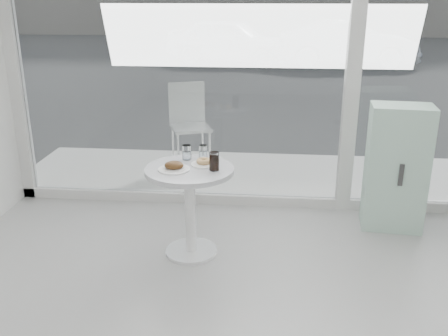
# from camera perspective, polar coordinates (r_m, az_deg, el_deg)

# --- Properties ---
(room_shell) EXTENTS (6.00, 6.00, 6.00)m
(room_shell) POSITION_cam_1_polar(r_m,az_deg,el_deg) (1.29, -0.84, 10.61)
(room_shell) COLOR white
(room_shell) RESTS_ON ground
(storefront) EXTENTS (5.00, 0.14, 3.00)m
(storefront) POSITION_cam_1_polar(r_m,az_deg,el_deg) (4.85, 4.87, 14.76)
(storefront) COLOR silver
(storefront) RESTS_ON ground
(main_table) EXTENTS (0.72, 0.72, 0.77)m
(main_table) POSITION_cam_1_polar(r_m,az_deg,el_deg) (4.09, -3.92, -2.89)
(main_table) COLOR white
(main_table) RESTS_ON ground
(patio_deck) EXTENTS (5.60, 1.60, 0.05)m
(patio_deck) POSITION_cam_1_polar(r_m,az_deg,el_deg) (6.00, 3.83, -0.83)
(patio_deck) COLOR white
(patio_deck) RESTS_ON ground
(street) EXTENTS (40.00, 24.00, 0.00)m
(street) POSITION_cam_1_polar(r_m,az_deg,el_deg) (17.95, 5.15, 12.67)
(street) COLOR #3D3D3D
(street) RESTS_ON ground
(mint_cabinet) EXTENTS (0.57, 0.41, 1.17)m
(mint_cabinet) POSITION_cam_1_polar(r_m,az_deg,el_deg) (4.83, 19.08, 0.01)
(mint_cabinet) COLOR #A3D1BB
(mint_cabinet) RESTS_ON ground
(patio_chair) EXTENTS (0.57, 0.57, 1.03)m
(patio_chair) POSITION_cam_1_polar(r_m,az_deg,el_deg) (6.09, -4.00, 5.48)
(patio_chair) COLOR white
(patio_chair) RESTS_ON patio_deck
(car_white) EXTENTS (4.28, 2.65, 1.36)m
(car_white) POSITION_cam_1_polar(r_m,az_deg,el_deg) (15.90, 0.82, 14.34)
(car_white) COLOR white
(car_white) RESTS_ON street
(car_silver) EXTENTS (4.01, 1.42, 1.32)m
(car_silver) POSITION_cam_1_polar(r_m,az_deg,el_deg) (15.68, 13.90, 13.65)
(car_silver) COLOR #B3B6BB
(car_silver) RESTS_ON street
(plate_fritter) EXTENTS (0.25, 0.25, 0.07)m
(plate_fritter) POSITION_cam_1_polar(r_m,az_deg,el_deg) (3.97, -5.67, 0.14)
(plate_fritter) COLOR white
(plate_fritter) RESTS_ON main_table
(plate_donut) EXTENTS (0.21, 0.21, 0.05)m
(plate_donut) POSITION_cam_1_polar(r_m,az_deg,el_deg) (4.07, -2.30, 0.63)
(plate_donut) COLOR white
(plate_donut) RESTS_ON main_table
(water_tumbler_a) EXTENTS (0.08, 0.08, 0.12)m
(water_tumbler_a) POSITION_cam_1_polar(r_m,az_deg,el_deg) (4.21, -4.28, 1.71)
(water_tumbler_a) COLOR white
(water_tumbler_a) RESTS_ON main_table
(water_tumbler_b) EXTENTS (0.07, 0.07, 0.12)m
(water_tumbler_b) POSITION_cam_1_polar(r_m,az_deg,el_deg) (4.23, -2.40, 1.78)
(water_tumbler_b) COLOR white
(water_tumbler_b) RESTS_ON main_table
(cola_glass) EXTENTS (0.08, 0.08, 0.15)m
(cola_glass) POSITION_cam_1_polar(r_m,az_deg,el_deg) (3.93, -1.12, 0.74)
(cola_glass) COLOR white
(cola_glass) RESTS_ON main_table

